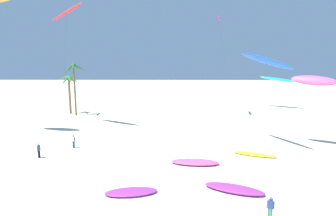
% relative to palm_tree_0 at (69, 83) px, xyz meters
% --- Properties ---
extents(palm_tree_0, '(4.75, 4.41, 7.86)m').
position_rel_palm_tree_0_xyz_m(palm_tree_0, '(0.00, 0.00, 0.00)').
color(palm_tree_0, olive).
rests_on(palm_tree_0, ground).
extents(palm_tree_1, '(4.23, 4.88, 10.34)m').
position_rel_palm_tree_0_xyz_m(palm_tree_1, '(1.87, -2.07, 2.27)').
color(palm_tree_1, brown).
rests_on(palm_tree_1, ground).
extents(flying_kite_0, '(7.16, 5.82, 19.63)m').
position_rel_palm_tree_0_xyz_m(flying_kite_0, '(4.41, -11.18, 11.95)').
color(flying_kite_0, red).
rests_on(flying_kite_0, ground).
extents(flying_kite_1, '(5.18, 6.07, 9.14)m').
position_rel_palm_tree_0_xyz_m(flying_kite_1, '(38.56, -21.36, 2.08)').
color(flying_kite_1, '#EA5193').
rests_on(flying_kite_1, ground).
extents(flying_kite_2, '(3.31, 6.41, 19.20)m').
position_rel_palm_tree_0_xyz_m(flying_kite_2, '(29.71, -2.16, 12.28)').
color(flying_kite_2, purple).
rests_on(flying_kite_2, ground).
extents(flying_kite_3, '(5.07, 11.69, 12.20)m').
position_rel_palm_tree_0_xyz_m(flying_kite_3, '(32.36, -21.45, 4.51)').
color(flying_kite_3, blue).
rests_on(flying_kite_3, ground).
extents(flying_kite_4, '(7.82, 7.34, 7.36)m').
position_rel_palm_tree_0_xyz_m(flying_kite_4, '(45.29, 7.85, 0.32)').
color(flying_kite_4, '#19B2B7').
rests_on(flying_kite_4, ground).
extents(grounded_kite_0, '(4.79, 2.84, 0.27)m').
position_rel_palm_tree_0_xyz_m(grounded_kite_0, '(30.41, -25.64, -6.09)').
color(grounded_kite_0, yellow).
rests_on(grounded_kite_0, ground).
extents(grounded_kite_1, '(5.20, 3.44, 0.40)m').
position_rel_palm_tree_0_xyz_m(grounded_kite_1, '(26.08, -34.53, -6.03)').
color(grounded_kite_1, purple).
rests_on(grounded_kite_1, ground).
extents(grounded_kite_2, '(4.48, 2.33, 0.32)m').
position_rel_palm_tree_0_xyz_m(grounded_kite_2, '(17.56, -35.11, -6.06)').
color(grounded_kite_2, purple).
rests_on(grounded_kite_2, ground).
extents(grounded_kite_3, '(5.15, 2.27, 0.42)m').
position_rel_palm_tree_0_xyz_m(grounded_kite_3, '(23.34, -28.40, -6.02)').
color(grounded_kite_3, '#EA5193').
rests_on(grounded_kite_3, ground).
extents(person_near_left, '(0.50, 0.27, 1.70)m').
position_rel_palm_tree_0_xyz_m(person_near_left, '(27.56, -38.76, -5.30)').
color(person_near_left, '#338E56').
rests_on(person_near_left, ground).
extents(person_mid_field, '(0.50, 0.26, 1.67)m').
position_rel_palm_tree_0_xyz_m(person_mid_field, '(8.70, -23.12, -5.31)').
color(person_mid_field, '#284CA3').
rests_on(person_mid_field, ground).
extents(person_far_watcher, '(0.29, 0.49, 1.70)m').
position_rel_palm_tree_0_xyz_m(person_far_watcher, '(6.06, -26.71, -5.29)').
color(person_far_watcher, black).
rests_on(person_far_watcher, ground).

